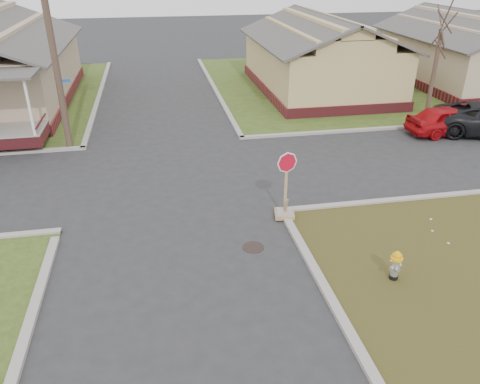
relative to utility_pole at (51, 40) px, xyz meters
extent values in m
plane|color=#292A2C|center=(4.20, -8.90, -4.66)|extent=(120.00, 120.00, 0.00)
cube|color=#324A1A|center=(26.20, 9.10, -4.64)|extent=(37.00, 19.00, 0.05)
cylinder|color=black|center=(6.40, -9.40, -4.66)|extent=(0.64, 0.64, 0.01)
cube|color=maroon|center=(14.20, 7.60, -4.36)|extent=(7.20, 11.20, 0.60)
cube|color=#D3B37C|center=(14.20, 7.60, -2.76)|extent=(7.00, 11.00, 2.60)
cube|color=maroon|center=(24.20, 7.60, -4.36)|extent=(7.20, 11.20, 0.60)
cube|color=#C9AE91|center=(24.20, 7.60, -2.76)|extent=(7.00, 11.00, 2.60)
cylinder|color=#463328|center=(0.00, 0.00, -0.16)|extent=(0.28, 0.28, 9.00)
cylinder|color=#463328|center=(18.20, 1.30, -2.51)|extent=(0.22, 0.22, 4.20)
cylinder|color=black|center=(9.73, -11.60, -4.56)|extent=(0.23, 0.23, 0.11)
cylinder|color=#ACADB1|center=(9.73, -11.60, -4.26)|extent=(0.20, 0.20, 0.49)
sphere|color=#ACADB1|center=(9.73, -11.60, -4.02)|extent=(0.20, 0.20, 0.20)
cylinder|color=#FFB20D|center=(9.73, -11.60, -3.97)|extent=(0.32, 0.32, 0.06)
cylinder|color=#FFB20D|center=(9.73, -11.60, -3.90)|extent=(0.23, 0.23, 0.11)
sphere|color=#FFB20D|center=(9.73, -11.60, -3.84)|extent=(0.16, 0.16, 0.16)
cube|color=#A48559|center=(7.78, -7.84, -4.54)|extent=(0.63, 0.63, 0.15)
cube|color=#9A948D|center=(7.78, -7.84, -4.44)|extent=(0.51, 0.51, 0.04)
cube|color=#A48559|center=(7.78, -7.84, -3.45)|extent=(0.09, 0.05, 2.12)
cylinder|color=red|center=(7.78, -7.88, -2.69)|extent=(0.57, 0.25, 0.61)
cylinder|color=white|center=(7.78, -7.87, -2.69)|extent=(0.64, 0.28, 0.69)
imported|color=#B40C12|center=(17.66, -1.42, -3.98)|extent=(4.10, 1.85, 1.37)
camera|label=1|loc=(3.88, -20.71, 3.02)|focal=35.00mm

